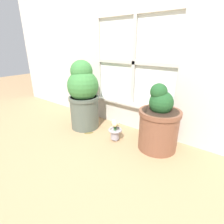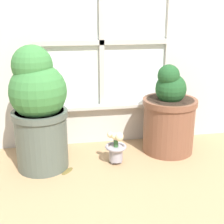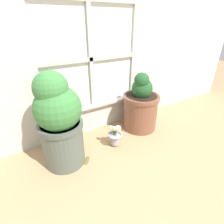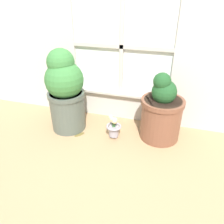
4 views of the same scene
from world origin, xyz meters
The scene contains 5 objects.
ground_plane centered at (0.00, 0.00, 0.00)m, with size 10.00×10.00×0.00m, color tan.
potted_plant_left centered at (-0.45, 0.18, 0.40)m, with size 0.35×0.35×0.79m.
potted_plant_right centered at (0.44, 0.28, 0.27)m, with size 0.38×0.38×0.64m.
flower_vase centered at (0.03, 0.15, 0.12)m, with size 0.14×0.14×0.23m.
fallen_leaf centered at (-0.29, 0.09, 0.00)m, with size 0.10×0.11×0.01m.
Camera 3 is at (-0.71, -1.01, 1.09)m, focal length 28.00 mm.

